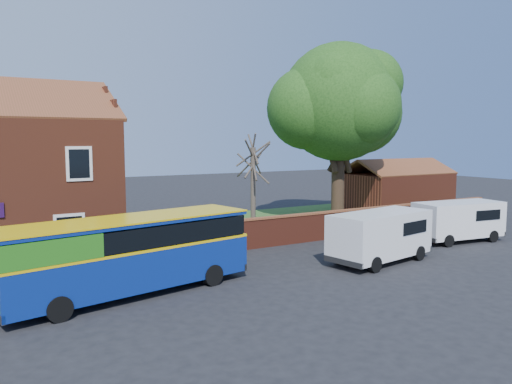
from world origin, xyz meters
TOP-DOWN VIEW (x-y plane):
  - ground at (0.00, 0.00)m, footprint 120.00×120.00m
  - grass_strip at (13.00, 13.00)m, footprint 26.00×12.00m
  - boundary_wall at (13.00, 7.00)m, footprint 22.00×0.38m
  - outbuilding at (22.00, 13.00)m, footprint 8.20×5.06m
  - bus at (-2.62, 2.57)m, footprint 9.53×4.01m
  - van_near at (9.04, 1.54)m, footprint 5.55×2.94m
  - van_far at (16.21, 2.79)m, footprint 5.23×2.65m
  - large_tree at (14.39, 11.07)m, footprint 9.82×7.77m
  - bare_tree at (7.00, 9.65)m, footprint 2.13×2.54m

SIDE VIEW (x-z plane):
  - ground at x=0.00m, z-range 0.00..0.00m
  - grass_strip at x=13.00m, z-range 0.00..0.04m
  - boundary_wall at x=13.00m, z-range 0.01..1.61m
  - van_far at x=16.21m, z-range 0.13..2.33m
  - van_near at x=9.04m, z-range 0.14..2.46m
  - bus at x=-2.62m, z-range 0.20..3.02m
  - outbuilding at x=22.00m, z-range -0.48..3.69m
  - bare_tree at x=7.00m, z-range 0.07..5.75m
  - large_tree at x=14.39m, z-range 1.85..13.83m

